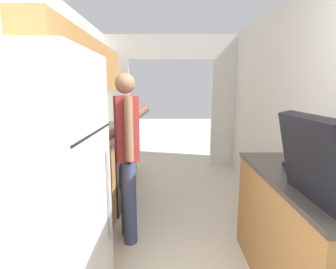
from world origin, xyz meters
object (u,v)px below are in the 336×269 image
person (126,154)px  book_stack (304,169)px  suitcase (334,175)px  refrigerator (37,192)px  range_oven (98,171)px  knife (113,129)px

person → book_stack: 1.54m
person → suitcase: size_ratio=2.82×
refrigerator → range_oven: bearing=92.2°
knife → refrigerator: bearing=-88.5°
range_oven → person: person is taller
suitcase → knife: size_ratio=1.76×
person → knife: bearing=-1.3°
refrigerator → range_oven: size_ratio=1.66×
suitcase → knife: suitcase is taller
suitcase → book_stack: (0.08, 0.46, -0.12)m
suitcase → knife: (-1.74, 2.48, -0.13)m
range_oven → knife: range_oven is taller
book_stack → knife: (-1.82, 2.02, -0.02)m
suitcase → refrigerator: bearing=173.8°
suitcase → book_stack: size_ratio=2.07×
range_oven → person: 1.02m
person → suitcase: person is taller
person → knife: size_ratio=4.96×
refrigerator → knife: bearing=89.7°
suitcase → book_stack: suitcase is taller
person → knife: (-0.42, 1.39, 0.02)m
range_oven → knife: 0.76m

